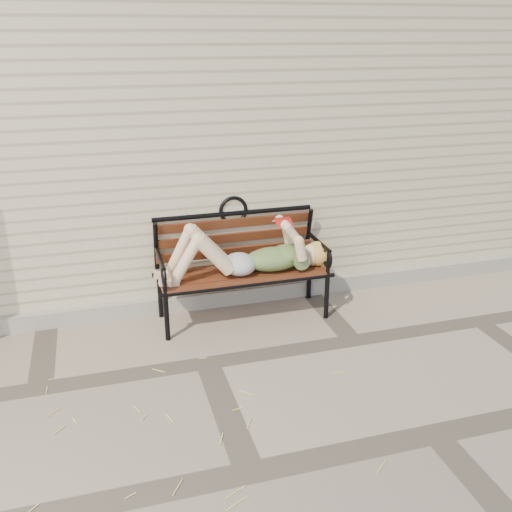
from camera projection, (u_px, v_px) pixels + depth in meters
name	position (u px, v px, depth m)	size (l,w,h in m)	color
ground	(208.00, 363.00, 4.49)	(80.00, 80.00, 0.00)	gray
house_wall	(152.00, 118.00, 6.62)	(8.00, 4.00, 3.00)	beige
foundation_strip	(186.00, 302.00, 5.33)	(8.00, 0.10, 0.15)	#A19B91
garden_bench	(240.00, 253.00, 5.09)	(1.63, 0.65, 1.06)	black
reading_woman	(245.00, 254.00, 4.96)	(1.54, 0.35, 0.49)	#0A4249
straw_scatter	(191.00, 428.00, 3.75)	(3.08, 1.62, 0.01)	#E5CF6F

